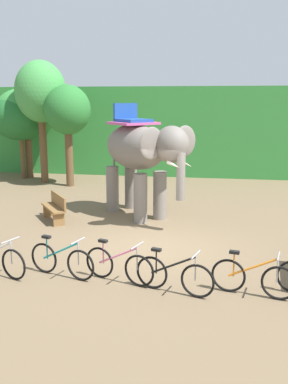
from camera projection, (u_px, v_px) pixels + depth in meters
ground_plane at (148, 247)px, 11.45m from camera, size 80.00×80.00×0.00m
foliage_hedge at (185, 129)px, 24.19m from camera, size 36.00×6.00×4.55m
tree_far_right at (20, 117)px, 20.76m from camera, size 2.78×2.78×4.19m
tree_center_left at (26, 113)px, 21.05m from camera, size 3.13×3.13×4.49m
tree_center_right at (41, 93)px, 19.52m from camera, size 2.35×2.35×5.67m
tree_left at (68, 111)px, 18.90m from camera, size 2.07×2.07×4.56m
elephant at (141, 152)px, 13.97m from camera, size 3.62×3.74×3.78m
bike_teal at (62, 260)px, 9.47m from camera, size 1.65×0.65×0.92m
bike_pink at (119, 265)px, 9.19m from camera, size 1.64×0.69×0.92m
bike_black at (174, 275)px, 8.66m from camera, size 1.66×0.64×0.92m
bike_orange at (253, 278)px, 8.53m from camera, size 1.68×0.56×0.92m
wooden_bench at (55, 207)px, 13.83m from camera, size 1.23×1.45×0.89m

